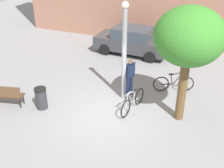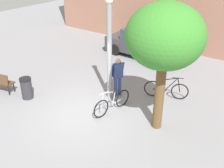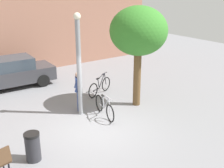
# 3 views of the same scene
# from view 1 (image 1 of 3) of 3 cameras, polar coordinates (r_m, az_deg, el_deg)

# --- Properties ---
(ground_plane) EXTENTS (36.00, 36.00, 0.00)m
(ground_plane) POSITION_cam_1_polar(r_m,az_deg,el_deg) (11.06, -0.99, -6.27)
(ground_plane) COLOR gray
(lamppost) EXTENTS (0.28, 0.28, 4.07)m
(lamppost) POSITION_cam_1_polar(r_m,az_deg,el_deg) (11.19, 2.48, 6.88)
(lamppost) COLOR gray
(lamppost) RESTS_ON ground_plane
(person_by_lamppost) EXTENTS (0.46, 0.63, 1.67)m
(person_by_lamppost) POSITION_cam_1_polar(r_m,az_deg,el_deg) (11.97, 3.57, 1.94)
(person_by_lamppost) COLOR #334784
(person_by_lamppost) RESTS_ON ground_plane
(park_bench) EXTENTS (1.67, 0.84, 0.92)m
(park_bench) POSITION_cam_1_polar(r_m,az_deg,el_deg) (12.18, -21.14, -1.83)
(park_bench) COLOR #513823
(park_bench) RESTS_ON ground_plane
(plaza_tree) EXTENTS (2.37, 2.37, 4.26)m
(plaza_tree) POSITION_cam_1_polar(r_m,az_deg,el_deg) (9.76, 15.31, 9.00)
(plaza_tree) COLOR brown
(plaza_tree) RESTS_ON ground_plane
(bicycle_silver) EXTENTS (0.38, 1.79, 0.97)m
(bicycle_silver) POSITION_cam_1_polar(r_m,az_deg,el_deg) (11.17, 4.17, -3.60)
(bicycle_silver) COLOR black
(bicycle_silver) RESTS_ON ground_plane
(bicycle_black) EXTENTS (1.69, 0.74, 0.97)m
(bicycle_black) POSITION_cam_1_polar(r_m,az_deg,el_deg) (12.77, 12.33, 0.14)
(bicycle_black) COLOR black
(bicycle_black) RESTS_ON ground_plane
(parked_car_charcoal) EXTENTS (4.26, 1.94, 1.55)m
(parked_car_charcoal) POSITION_cam_1_polar(r_m,az_deg,el_deg) (16.39, 4.09, 8.67)
(parked_car_charcoal) COLOR #38383D
(parked_car_charcoal) RESTS_ON ground_plane
(trash_bin) EXTENTS (0.47, 0.47, 0.90)m
(trash_bin) POSITION_cam_1_polar(r_m,az_deg,el_deg) (11.59, -14.08, -2.78)
(trash_bin) COLOR #2D2D33
(trash_bin) RESTS_ON ground_plane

